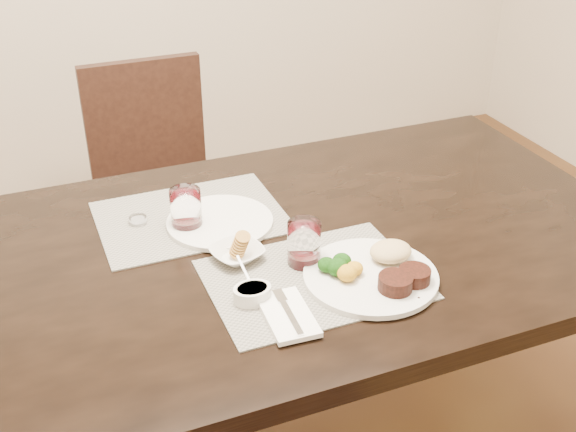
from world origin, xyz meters
name	(u,v)px	position (x,y,z in m)	size (l,w,h in m)	color
dining_table	(239,279)	(0.00, 0.00, 0.67)	(2.00, 1.00, 0.75)	black
chair_far	(156,177)	(0.00, 0.93, 0.50)	(0.42, 0.42, 0.90)	black
placemat_near	(313,279)	(0.12, -0.18, 0.75)	(0.46, 0.34, 0.00)	gray
placemat_far	(191,217)	(-0.06, 0.19, 0.75)	(0.46, 0.34, 0.00)	gray
dinner_plate	(377,272)	(0.25, -0.23, 0.77)	(0.30, 0.30, 0.05)	silver
napkin_fork	(288,315)	(0.01, -0.28, 0.76)	(0.10, 0.17, 0.02)	white
steak_knife	(406,288)	(0.29, -0.29, 0.76)	(0.05, 0.22, 0.01)	white
cracker_bowl	(237,253)	(-0.01, -0.04, 0.77)	(0.14, 0.14, 0.05)	silver
sauce_ramekin	(252,293)	(-0.03, -0.20, 0.77)	(0.08, 0.12, 0.07)	silver
wine_glass_near	(304,245)	(0.12, -0.11, 0.80)	(0.08, 0.08, 0.10)	white
far_plate	(220,222)	(0.00, 0.13, 0.76)	(0.26, 0.26, 0.01)	silver
wine_glass_far	(186,211)	(-0.08, 0.14, 0.80)	(0.08, 0.08, 0.10)	white
salt_cellar	(138,221)	(-0.19, 0.21, 0.76)	(0.04, 0.04, 0.02)	white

